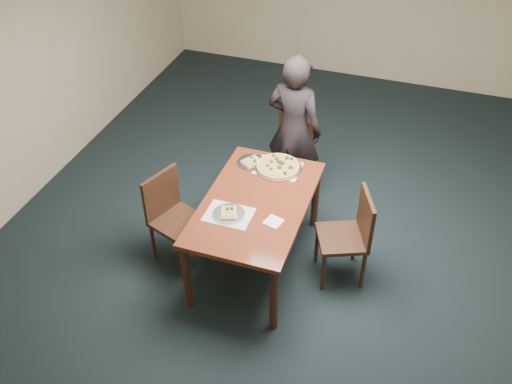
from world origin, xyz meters
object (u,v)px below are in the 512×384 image
(chair_left, at_px, (172,213))
(slice_plate_near, at_px, (229,213))
(pizza_pan, at_px, (278,166))
(diner, at_px, (294,129))
(chair_far, at_px, (290,155))
(slice_plate_far, at_px, (252,162))
(chair_right, at_px, (351,232))
(dining_table, at_px, (256,209))

(chair_left, bearing_deg, slice_plate_near, -79.62)
(chair_left, relative_size, pizza_pan, 2.03)
(chair_left, relative_size, diner, 0.56)
(chair_far, height_order, slice_plate_far, chair_far)
(diner, distance_m, slice_plate_far, 0.67)
(diner, bearing_deg, chair_right, 138.32)
(dining_table, bearing_deg, chair_right, 8.51)
(chair_far, relative_size, chair_left, 1.00)
(chair_far, bearing_deg, chair_right, -33.17)
(chair_right, height_order, slice_plate_far, chair_right)
(dining_table, relative_size, diner, 0.92)
(dining_table, xyz_separation_m, chair_right, (0.85, 0.13, -0.14))
(slice_plate_near, height_order, slice_plate_far, same)
(chair_far, bearing_deg, slice_plate_far, -95.69)
(dining_table, relative_size, chair_left, 1.65)
(chair_far, xyz_separation_m, chair_left, (-0.77, -1.25, 0.00))
(chair_far, distance_m, pizza_pan, 0.63)
(chair_right, relative_size, slice_plate_near, 3.25)
(chair_far, relative_size, pizza_pan, 2.03)
(chair_left, height_order, diner, diner)
(chair_far, relative_size, slice_plate_far, 3.25)
(chair_far, height_order, slice_plate_near, chair_far)
(chair_left, distance_m, slice_plate_near, 0.67)
(pizza_pan, bearing_deg, diner, 92.09)
(pizza_pan, bearing_deg, slice_plate_far, -179.70)
(slice_plate_near, xyz_separation_m, slice_plate_far, (-0.06, 0.78, -0.00))
(chair_left, distance_m, slice_plate_far, 0.91)
(chair_left, xyz_separation_m, pizza_pan, (0.82, 0.68, 0.26))
(chair_right, distance_m, slice_plate_near, 1.10)
(chair_far, xyz_separation_m, slice_plate_near, (-0.16, -1.35, 0.25))
(diner, bearing_deg, chair_far, 76.69)
(pizza_pan, bearing_deg, chair_left, -140.20)
(chair_right, xyz_separation_m, slice_plate_far, (-1.07, 0.40, 0.25))
(chair_right, height_order, slice_plate_near, chair_right)
(chair_far, height_order, chair_right, same)
(slice_plate_far, bearing_deg, chair_left, -128.91)
(chair_left, bearing_deg, pizza_pan, -30.47)
(dining_table, bearing_deg, chair_far, 89.95)
(dining_table, xyz_separation_m, slice_plate_far, (-0.23, 0.53, 0.10))
(pizza_pan, distance_m, slice_plate_near, 0.81)
(chair_left, distance_m, chair_right, 1.64)
(chair_right, bearing_deg, dining_table, -104.45)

